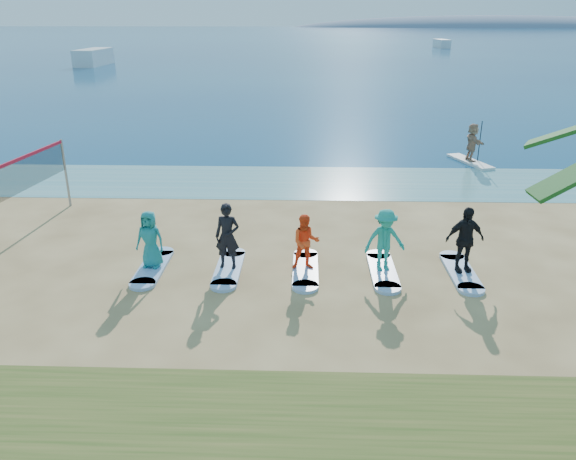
{
  "coord_description": "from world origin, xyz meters",
  "views": [
    {
      "loc": [
        0.11,
        -12.45,
        6.7
      ],
      "look_at": [
        -0.39,
        2.0,
        1.1
      ],
      "focal_mm": 35.0,
      "sensor_mm": 36.0,
      "label": 1
    }
  ],
  "objects_px": {
    "surfboard_3": "(383,271)",
    "surfboard_4": "(461,272)",
    "surfboard_1": "(229,268)",
    "student_4": "(465,240)",
    "boat_offshore_a": "(95,65)",
    "surfboard_0": "(153,267)",
    "student_0": "(150,239)",
    "student_3": "(385,240)",
    "paddleboard": "(470,162)",
    "student_1": "(227,236)",
    "paddleboarder": "(472,142)",
    "student_2": "(306,242)",
    "boat_offshore_b": "(441,48)",
    "surfboard_2": "(305,270)"
  },
  "relations": [
    {
      "from": "paddleboard",
      "to": "surfboard_0",
      "type": "distance_m",
      "value": 17.3
    },
    {
      "from": "paddleboard",
      "to": "surfboard_2",
      "type": "distance_m",
      "value": 14.63
    },
    {
      "from": "surfboard_3",
      "to": "surfboard_4",
      "type": "height_order",
      "value": "same"
    },
    {
      "from": "boat_offshore_a",
      "to": "surfboard_2",
      "type": "distance_m",
      "value": 71.43
    },
    {
      "from": "surfboard_0",
      "to": "student_0",
      "type": "relative_size",
      "value": 1.36
    },
    {
      "from": "surfboard_4",
      "to": "student_4",
      "type": "height_order",
      "value": "student_4"
    },
    {
      "from": "surfboard_1",
      "to": "student_4",
      "type": "bearing_deg",
      "value": 0.0
    },
    {
      "from": "student_1",
      "to": "student_3",
      "type": "bearing_deg",
      "value": 6.2
    },
    {
      "from": "surfboard_3",
      "to": "surfboard_2",
      "type": "bearing_deg",
      "value": 180.0
    },
    {
      "from": "surfboard_2",
      "to": "surfboard_3",
      "type": "bearing_deg",
      "value": 0.0
    },
    {
      "from": "surfboard_1",
      "to": "student_0",
      "type": "bearing_deg",
      "value": 180.0
    },
    {
      "from": "surfboard_0",
      "to": "surfboard_3",
      "type": "height_order",
      "value": "same"
    },
    {
      "from": "paddleboarder",
      "to": "student_4",
      "type": "bearing_deg",
      "value": 157.12
    },
    {
      "from": "surfboard_2",
      "to": "student_4",
      "type": "xyz_separation_m",
      "value": [
        4.28,
        0.0,
        0.96
      ]
    },
    {
      "from": "paddleboarder",
      "to": "paddleboard",
      "type": "bearing_deg",
      "value": -0.0
    },
    {
      "from": "student_2",
      "to": "student_3",
      "type": "xyz_separation_m",
      "value": [
        2.14,
        0.0,
        0.09
      ]
    },
    {
      "from": "student_0",
      "to": "student_3",
      "type": "distance_m",
      "value": 6.42
    },
    {
      "from": "surfboard_1",
      "to": "student_3",
      "type": "height_order",
      "value": "student_3"
    },
    {
      "from": "boat_offshore_a",
      "to": "surfboard_3",
      "type": "bearing_deg",
      "value": -63.08
    },
    {
      "from": "boat_offshore_a",
      "to": "surfboard_0",
      "type": "relative_size",
      "value": 3.71
    },
    {
      "from": "paddleboard",
      "to": "student_2",
      "type": "xyz_separation_m",
      "value": [
        -7.82,
        -12.37,
        0.81
      ]
    },
    {
      "from": "student_1",
      "to": "surfboard_4",
      "type": "distance_m",
      "value": 6.5
    },
    {
      "from": "student_2",
      "to": "boat_offshore_b",
      "type": "bearing_deg",
      "value": 71.04
    },
    {
      "from": "student_0",
      "to": "surfboard_1",
      "type": "height_order",
      "value": "student_0"
    },
    {
      "from": "boat_offshore_a",
      "to": "boat_offshore_b",
      "type": "bearing_deg",
      "value": 38.58
    },
    {
      "from": "surfboard_3",
      "to": "surfboard_4",
      "type": "xyz_separation_m",
      "value": [
        2.14,
        0.0,
        0.0
      ]
    },
    {
      "from": "paddleboard",
      "to": "boat_offshore_a",
      "type": "bearing_deg",
      "value": 106.67
    },
    {
      "from": "paddleboarder",
      "to": "surfboard_0",
      "type": "xyz_separation_m",
      "value": [
        -12.1,
        -12.37,
        -0.96
      ]
    },
    {
      "from": "paddleboarder",
      "to": "boat_offshore_a",
      "type": "relative_size",
      "value": 0.22
    },
    {
      "from": "student_2",
      "to": "surfboard_3",
      "type": "bearing_deg",
      "value": -4.73
    },
    {
      "from": "boat_offshore_b",
      "to": "student_3",
      "type": "xyz_separation_m",
      "value": [
        -25.45,
        -108.8,
        0.96
      ]
    },
    {
      "from": "surfboard_1",
      "to": "boat_offshore_a",
      "type": "bearing_deg",
      "value": 112.7
    },
    {
      "from": "student_1",
      "to": "paddleboard",
      "type": "bearing_deg",
      "value": 57.35
    },
    {
      "from": "boat_offshore_b",
      "to": "surfboard_2",
      "type": "xyz_separation_m",
      "value": [
        -27.59,
        -108.8,
        0.04
      ]
    },
    {
      "from": "boat_offshore_a",
      "to": "paddleboarder",
      "type": "bearing_deg",
      "value": -53.71
    },
    {
      "from": "surfboard_0",
      "to": "student_0",
      "type": "xyz_separation_m",
      "value": [
        0.0,
        0.0,
        0.85
      ]
    },
    {
      "from": "paddleboarder",
      "to": "surfboard_3",
      "type": "relative_size",
      "value": 0.8
    },
    {
      "from": "student_3",
      "to": "paddleboarder",
      "type": "bearing_deg",
      "value": 53.87
    },
    {
      "from": "student_0",
      "to": "student_4",
      "type": "xyz_separation_m",
      "value": [
        8.56,
        0.0,
        0.11
      ]
    },
    {
      "from": "student_4",
      "to": "student_2",
      "type": "bearing_deg",
      "value": 169.41
    },
    {
      "from": "student_1",
      "to": "boat_offshore_b",
      "type": "bearing_deg",
      "value": 80.91
    },
    {
      "from": "surfboard_4",
      "to": "student_4",
      "type": "distance_m",
      "value": 0.96
    },
    {
      "from": "boat_offshore_b",
      "to": "surfboard_1",
      "type": "height_order",
      "value": "boat_offshore_b"
    },
    {
      "from": "paddleboard",
      "to": "student_1",
      "type": "relative_size",
      "value": 1.62
    },
    {
      "from": "surfboard_2",
      "to": "surfboard_3",
      "type": "relative_size",
      "value": 1.0
    },
    {
      "from": "boat_offshore_b",
      "to": "student_4",
      "type": "relative_size",
      "value": 3.2
    },
    {
      "from": "surfboard_1",
      "to": "surfboard_3",
      "type": "bearing_deg",
      "value": 0.0
    },
    {
      "from": "surfboard_0",
      "to": "student_3",
      "type": "height_order",
      "value": "student_3"
    },
    {
      "from": "boat_offshore_a",
      "to": "student_0",
      "type": "height_order",
      "value": "student_0"
    },
    {
      "from": "student_3",
      "to": "surfboard_4",
      "type": "relative_size",
      "value": 0.79
    }
  ]
}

